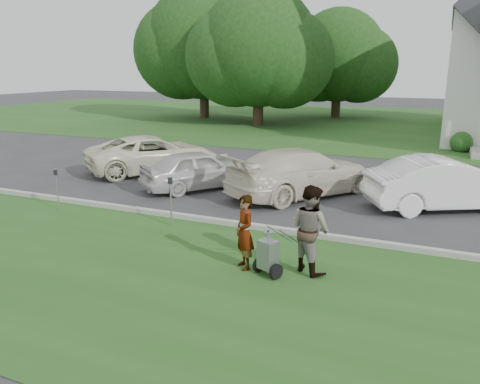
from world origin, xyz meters
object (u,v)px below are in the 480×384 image
Objects in this scene: striping_cart at (268,255)px; parking_meter_far at (57,184)px; tree_back at (338,60)px; tree_left at (258,53)px; person_left at (245,233)px; person_right at (310,230)px; tree_far at (203,47)px; parking_meter_near at (171,195)px; car_a at (153,154)px; car_c at (301,172)px; car_d at (446,184)px; car_b at (198,169)px.

striping_cart is 0.94× the size of parking_meter_far.
tree_back is 30.48m from parking_meter_far.
tree_left is 6.65× the size of person_left.
striping_cart is 0.64× the size of person_right.
tree_far is 7.29× the size of person_left.
parking_meter_near is (2.13, -30.09, -3.86)m from tree_back.
tree_back is at bearing 63.43° from tree_left.
striping_cart is at bearing -13.71° from parking_meter_far.
person_left is 10.21m from car_a.
parking_meter_near is at bearing 1.22° from parking_meter_far.
car_c reaches higher than parking_meter_near.
parking_meter_far is 0.27× the size of car_d.
car_b is at bearing -62.89° from tree_far.
car_c is at bearing -38.70° from person_right.
striping_cart is at bearing -80.13° from tree_back.
striping_cart is 7.43m from car_b.
car_b is at bearing -75.06° from tree_left.
tree_back is 2.03× the size of car_d.
parking_meter_near is at bearing -165.74° from person_left.
person_right is at bearing -58.36° from tree_far.
tree_left reaches higher than car_a.
car_a reaches higher than parking_meter_far.
car_c is (6.14, 4.58, -0.01)m from parking_meter_far.
car_a is at bearing 159.84° from striping_cart.
striping_cart is 3.93m from parking_meter_near.
person_right is 0.46× the size of car_b.
car_c is at bearing 36.69° from parking_meter_far.
car_b is at bearing 171.74° from person_left.
person_right reaches higher than parking_meter_near.
tree_far reaches higher than car_c.
striping_cart is at bearing -28.47° from parking_meter_near.
tree_left is 25.92m from person_right.
tree_back is 26.27m from car_c.
person_right is 6.11m from car_c.
tree_back is 8.10× the size of striping_cart.
car_c reaches higher than parking_meter_far.
car_d is (7.96, 0.76, 0.09)m from car_b.
tree_back is 1.81× the size of car_a.
person_right is 8.11m from parking_meter_far.
car_b is 0.75× the size of car_c.
car_d is at bearing -79.65° from person_right.
tree_far is at bearing 143.90° from striping_cart.
car_c reaches higher than car_b.
person_left is 0.30× the size of car_c.
person_left reaches higher than car_b.
parking_meter_far is at bearing 131.05° from car_a.
car_c is at bearing -55.03° from tree_far.
tree_far is at bearing -21.35° from car_c.
tree_left is 0.91× the size of tree_far.
car_b is at bearing -172.67° from car_a.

